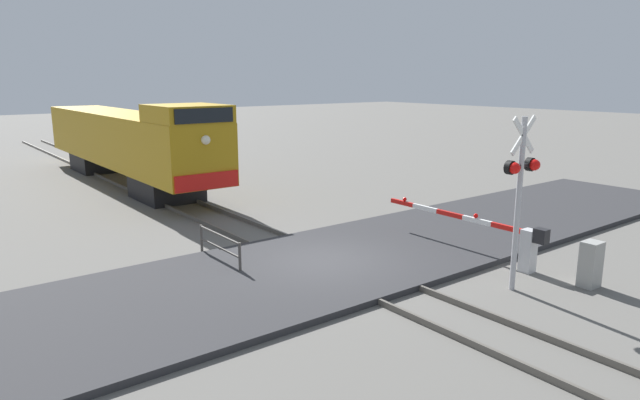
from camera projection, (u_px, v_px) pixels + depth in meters
The scene contains 9 objects.
ground_plane at pixel (326, 266), 16.11m from camera, with size 160.00×160.00×0.00m, color #605E59.
rail_track_left at pixel (306, 269), 15.67m from camera, with size 0.08×80.00×0.15m, color #59544C.
rail_track_right at pixel (345, 259), 16.52m from camera, with size 0.08×80.00×0.15m, color #59544C.
road_surface at pixel (326, 263), 16.10m from camera, with size 36.00×5.92×0.17m, color #2D2D30.
locomotive at pixel (128, 141), 28.18m from camera, with size 2.80×18.34×4.25m.
crossing_signal at pixel (521, 183), 13.74m from camera, with size 1.18×0.33×4.42m.
crossing_gate at pixel (505, 237), 16.06m from camera, with size 0.36×5.88×1.32m.
utility_cabinet at pixel (591, 264), 14.43m from camera, with size 0.51×0.43×1.21m, color #999993.
guard_railing at pixel (219, 245), 16.08m from camera, with size 0.08×2.42×0.95m.
Camera 1 is at (-9.49, -12.05, 5.31)m, focal length 31.51 mm.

